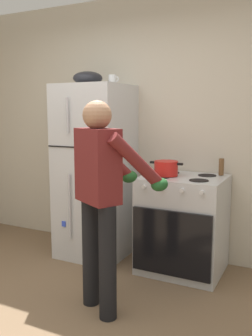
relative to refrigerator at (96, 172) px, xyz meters
name	(u,v)px	position (x,y,z in m)	size (l,w,h in m)	color
kitchen_wall_back	(145,127)	(0.39, 0.38, 0.46)	(6.00, 0.10, 2.70)	beige
refrigerator	(96,172)	(0.00, 0.00, 0.00)	(0.68, 0.72, 1.79)	silver
stove_range	(182,224)	(0.96, -0.01, -0.44)	(0.76, 0.67, 0.92)	silver
person_cook	(103,188)	(0.64, -0.96, 0.06)	(0.67, 0.73, 1.60)	black
red_pot	(166,168)	(0.80, -0.05, 0.10)	(0.32, 0.22, 0.14)	red
coffee_mug	(113,80)	(0.18, 0.05, 0.94)	(0.11, 0.08, 0.10)	silver
pepper_mill	(221,167)	(1.26, 0.20, 0.11)	(0.05, 0.05, 0.16)	brown
mixing_bowl	(88,78)	(-0.08, 0.00, 0.96)	(0.30, 0.30, 0.14)	black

